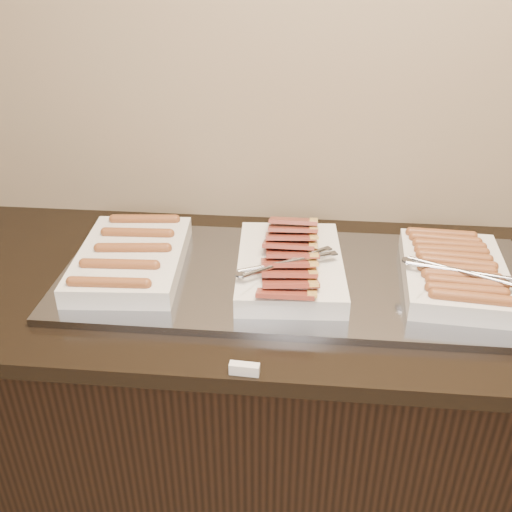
{
  "coord_description": "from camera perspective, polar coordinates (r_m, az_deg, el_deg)",
  "views": [
    {
      "loc": [
        0.04,
        0.89,
        1.68
      ],
      "look_at": [
        -0.08,
        2.13,
        0.97
      ],
      "focal_mm": 40.0,
      "sensor_mm": 36.0,
      "label": 1
    }
  ],
  "objects": [
    {
      "name": "warming_tray",
      "position": [
        1.46,
        4.05,
        -2.23
      ],
      "size": [
        1.2,
        0.5,
        0.02
      ],
      "primitive_type": "cube",
      "color": "gray",
      "rests_on": "counter"
    },
    {
      "name": "label_holder",
      "position": [
        1.17,
        -1.16,
        -11.22
      ],
      "size": [
        0.06,
        0.02,
        0.02
      ],
      "primitive_type": "cube",
      "rotation": [
        0.0,
        0.0,
        -0.06
      ],
      "color": "silver",
      "rests_on": "counter"
    },
    {
      "name": "dish_right",
      "position": [
        1.48,
        19.26,
        -1.49
      ],
      "size": [
        0.28,
        0.38,
        0.08
      ],
      "rotation": [
        0.0,
        0.0,
        -0.07
      ],
      "color": "silver",
      "rests_on": "warming_tray"
    },
    {
      "name": "counter",
      "position": [
        1.75,
        2.59,
        -15.04
      ],
      "size": [
        2.06,
        0.76,
        0.9
      ],
      "color": "black",
      "rests_on": "ground"
    },
    {
      "name": "dish_left",
      "position": [
        1.51,
        -12.38,
        -0.14
      ],
      "size": [
        0.29,
        0.41,
        0.07
      ],
      "rotation": [
        0.0,
        0.0,
        0.07
      ],
      "color": "silver",
      "rests_on": "warming_tray"
    },
    {
      "name": "dish_center",
      "position": [
        1.44,
        3.39,
        -0.8
      ],
      "size": [
        0.28,
        0.41,
        0.09
      ],
      "rotation": [
        0.0,
        0.0,
        0.06
      ],
      "color": "silver",
      "rests_on": "warming_tray"
    }
  ]
}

